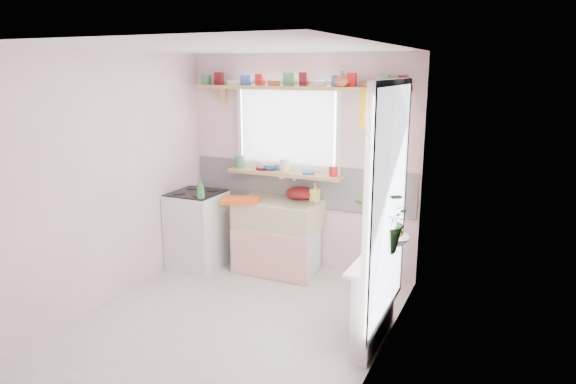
% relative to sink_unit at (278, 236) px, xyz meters
% --- Properties ---
extents(room, '(3.20, 3.20, 3.20)m').
position_rel_sink_unit_xyz_m(room, '(0.81, -0.43, 0.94)').
color(room, white).
rests_on(room, ground).
extents(sink_unit, '(0.95, 0.65, 1.11)m').
position_rel_sink_unit_xyz_m(sink_unit, '(0.00, 0.00, 0.00)').
color(sink_unit, white).
rests_on(sink_unit, ground).
extents(cooker, '(0.58, 0.58, 0.93)m').
position_rel_sink_unit_xyz_m(cooker, '(-0.95, -0.24, 0.03)').
color(cooker, white).
rests_on(cooker, ground).
extents(radiator_ledge, '(0.22, 0.95, 0.78)m').
position_rel_sink_unit_xyz_m(radiator_ledge, '(1.45, -1.09, -0.03)').
color(radiator_ledge, white).
rests_on(radiator_ledge, ground).
extents(windowsill, '(1.40, 0.22, 0.04)m').
position_rel_sink_unit_xyz_m(windowsill, '(-0.00, 0.19, 0.71)').
color(windowsill, tan).
rests_on(windowsill, room).
extents(pine_shelf, '(2.52, 0.24, 0.04)m').
position_rel_sink_unit_xyz_m(pine_shelf, '(0.15, 0.18, 1.69)').
color(pine_shelf, tan).
rests_on(pine_shelf, room).
extents(shelf_crockery, '(2.47, 0.11, 0.12)m').
position_rel_sink_unit_xyz_m(shelf_crockery, '(0.15, 0.18, 1.76)').
color(shelf_crockery, '#3F7F4C').
rests_on(shelf_crockery, pine_shelf).
extents(sill_crockery, '(1.35, 0.11, 0.12)m').
position_rel_sink_unit_xyz_m(sill_crockery, '(-0.00, 0.19, 0.78)').
color(sill_crockery, '#3F7F4C').
rests_on(sill_crockery, windowsill).
extents(dish_tray, '(0.49, 0.43, 0.04)m').
position_rel_sink_unit_xyz_m(dish_tray, '(-0.38, -0.19, 0.44)').
color(dish_tray, '#FB5C16').
rests_on(dish_tray, sink_unit).
extents(colander, '(0.40, 0.40, 0.15)m').
position_rel_sink_unit_xyz_m(colander, '(0.18, 0.21, 0.49)').
color(colander, '#5C100F').
rests_on(colander, sink_unit).
extents(jade_plant, '(0.62, 0.57, 0.58)m').
position_rel_sink_unit_xyz_m(jade_plant, '(1.48, -0.92, 0.63)').
color(jade_plant, '#366628').
rests_on(jade_plant, radiator_ledge).
extents(fruit_bowl, '(0.41, 0.41, 0.08)m').
position_rel_sink_unit_xyz_m(fruit_bowl, '(1.48, -0.69, 0.38)').
color(fruit_bowl, silver).
rests_on(fruit_bowl, radiator_ledge).
extents(herb_pot, '(0.14, 0.12, 0.22)m').
position_rel_sink_unit_xyz_m(herb_pot, '(1.48, -1.02, 0.45)').
color(herb_pot, '#27622C').
rests_on(herb_pot, radiator_ledge).
extents(soap_bottle_sink, '(0.10, 0.11, 0.21)m').
position_rel_sink_unit_xyz_m(soap_bottle_sink, '(0.37, 0.21, 0.52)').
color(soap_bottle_sink, '#F1F56D').
rests_on(soap_bottle_sink, sink_unit).
extents(sill_cup, '(0.15, 0.15, 0.09)m').
position_rel_sink_unit_xyz_m(sill_cup, '(-0.30, 0.20, 0.78)').
color(sill_cup, beige).
rests_on(sill_cup, windowsill).
extents(sill_bowl, '(0.22, 0.22, 0.07)m').
position_rel_sink_unit_xyz_m(sill_bowl, '(-0.21, 0.25, 0.76)').
color(sill_bowl, '#325EA3').
rests_on(sill_bowl, windowsill).
extents(shelf_vase, '(0.21, 0.21, 0.16)m').
position_rel_sink_unit_xyz_m(shelf_vase, '(0.69, 0.12, 1.79)').
color(shelf_vase, '#B65738').
rests_on(shelf_vase, pine_shelf).
extents(cooker_bottle, '(0.11, 0.11, 0.23)m').
position_rel_sink_unit_xyz_m(cooker_bottle, '(-0.73, -0.46, 0.60)').
color(cooker_bottle, '#3A753E').
rests_on(cooker_bottle, cooker).
extents(fruit, '(0.20, 0.14, 0.10)m').
position_rel_sink_unit_xyz_m(fruit, '(1.49, -0.69, 0.45)').
color(fruit, orange).
rests_on(fruit, fruit_bowl).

